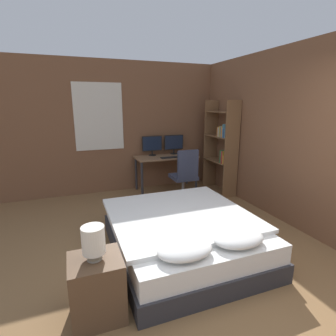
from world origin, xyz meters
TOP-DOWN VIEW (x-y plane):
  - ground_plane at (0.00, 0.00)m, footprint 20.00×20.00m
  - wall_back at (-0.01, 4.10)m, footprint 12.00×0.08m
  - wall_side_right at (1.75, 1.50)m, footprint 0.06×12.00m
  - bed at (-0.16, 1.31)m, footprint 1.71×1.97m
  - nightstand at (-1.28, 0.63)m, footprint 0.45×0.42m
  - bedside_lamp at (-1.28, 0.63)m, footprint 0.19×0.19m
  - desk at (0.52, 3.74)m, footprint 1.32×0.59m
  - monitor_left at (0.27, 3.93)m, footprint 0.44×0.16m
  - monitor_right at (0.77, 3.93)m, footprint 0.44×0.16m
  - keyboard at (0.52, 3.55)m, footprint 0.36×0.13m
  - computer_mouse at (0.79, 3.55)m, footprint 0.07×0.05m
  - office_chair at (0.62, 2.99)m, footprint 0.52×0.52m
  - bookshelf at (1.54, 3.15)m, footprint 0.32×0.84m

SIDE VIEW (x-z plane):
  - ground_plane at x=0.00m, z-range 0.00..0.00m
  - bed at x=-0.16m, z-range -0.04..0.53m
  - nightstand at x=-1.28m, z-range 0.00..0.57m
  - office_chair at x=0.62m, z-range -0.10..0.92m
  - desk at x=0.52m, z-range 0.27..1.02m
  - bedside_lamp at x=-1.28m, z-range 0.60..0.89m
  - keyboard at x=0.52m, z-range 0.75..0.77m
  - computer_mouse at x=0.79m, z-range 0.75..0.78m
  - monitor_left at x=0.27m, z-range 0.78..1.20m
  - monitor_right at x=0.77m, z-range 0.78..1.20m
  - bookshelf at x=1.54m, z-range 0.11..2.03m
  - wall_side_right at x=1.75m, z-range 0.00..2.70m
  - wall_back at x=-0.01m, z-range 0.00..2.70m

